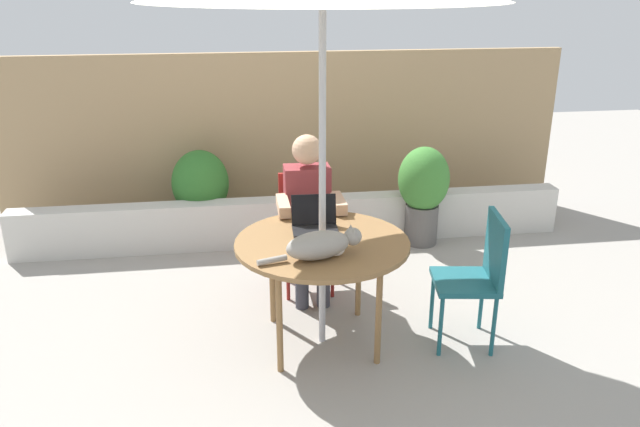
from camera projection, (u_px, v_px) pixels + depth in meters
The scene contains 11 objects.
ground_plane at pixel (322, 340), 4.25m from camera, with size 14.00×14.00×0.00m, color gray.
fence_back at pixel (286, 137), 6.22m from camera, with size 5.56×0.08×1.65m, color tan.
planter_wall_low at pixel (295, 221), 5.74m from camera, with size 5.00×0.20×0.43m, color beige.
patio_table at pixel (322, 249), 4.01m from camera, with size 1.12×1.12×0.73m.
chair_occupied at pixel (306, 221), 4.86m from camera, with size 0.40×0.40×0.90m.
chair_empty at pixel (479, 270), 4.06m from camera, with size 0.46×0.46×0.90m.
person_seated at pixel (308, 208), 4.66m from camera, with size 0.48×0.48×1.24m.
laptop at pixel (314, 219), 4.18m from camera, with size 0.31×0.26×0.21m.
cat at pixel (322, 245), 3.73m from camera, with size 0.65×0.28×0.17m.
potted_plant_near_fence at pixel (201, 189), 5.82m from camera, with size 0.53×0.53×0.83m.
potted_plant_by_chair at pixel (423, 189), 5.64m from camera, with size 0.46×0.46×0.91m.
Camera 1 is at (-0.54, -3.63, 2.31)m, focal length 35.17 mm.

